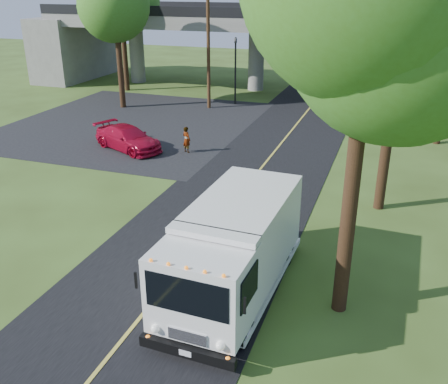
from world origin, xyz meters
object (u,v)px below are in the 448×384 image
at_px(tree_left_far, 122,3).
at_px(pedestrian, 187,140).
at_px(red_sedan, 128,138).
at_px(tree_right_near, 381,1).
at_px(utility_pole, 208,48).
at_px(traffic_signal, 235,64).
at_px(step_van, 234,247).
at_px(tree_left_lot, 116,0).

xyz_separation_m(tree_left_far, pedestrian, (11.98, -14.53, -6.68)).
bearing_deg(red_sedan, tree_right_near, -106.79).
bearing_deg(tree_left_far, tree_right_near, -50.19).
relative_size(utility_pole, pedestrian, 5.87).
relative_size(traffic_signal, red_sedan, 1.10).
bearing_deg(pedestrian, tree_right_near, 154.67).
bearing_deg(step_van, utility_pole, 114.77).
relative_size(step_van, pedestrian, 4.76).
bearing_deg(utility_pole, step_van, -67.36).
distance_m(traffic_signal, step_van, 26.61).
height_order(tree_left_lot, tree_left_far, tree_left_lot).
xyz_separation_m(traffic_signal, tree_left_lot, (-7.79, -4.16, 4.70)).
bearing_deg(step_van, tree_left_far, 127.16).
bearing_deg(pedestrian, utility_pole, -51.39).
distance_m(tree_left_lot, tree_left_far, 6.72).
distance_m(tree_left_far, pedestrian, 19.99).
distance_m(utility_pole, step_van, 25.38).
bearing_deg(step_van, red_sedan, 133.44).
height_order(traffic_signal, red_sedan, traffic_signal).
xyz_separation_m(tree_left_far, step_van, (19.00, -27.10, -5.81)).
relative_size(tree_left_lot, pedestrian, 6.85).
distance_m(tree_right_near, red_sedan, 20.06).
bearing_deg(tree_left_lot, pedestrian, -43.54).
xyz_separation_m(tree_right_near, pedestrian, (-10.52, 12.47, -8.04)).
bearing_deg(utility_pole, tree_left_lot, -161.03).
bearing_deg(red_sedan, utility_pole, 19.44).
height_order(utility_pole, tree_right_near, tree_right_near).
xyz_separation_m(traffic_signal, step_van, (8.20, -25.26, -1.56)).
bearing_deg(tree_right_near, red_sedan, 139.76).
relative_size(traffic_signal, pedestrian, 3.39).
distance_m(tree_right_near, tree_left_far, 35.17).
height_order(traffic_signal, tree_left_lot, tree_left_lot).
distance_m(tree_left_lot, pedestrian, 14.30).
relative_size(traffic_signal, tree_left_far, 0.53).
bearing_deg(tree_left_lot, traffic_signal, 28.11).
bearing_deg(tree_left_far, step_van, -54.97).
relative_size(utility_pole, tree_right_near, 0.77).
height_order(tree_left_lot, step_van, tree_left_lot).
relative_size(tree_left_far, step_van, 1.36).
height_order(traffic_signal, pedestrian, traffic_signal).
bearing_deg(tree_left_far, red_sedan, -60.71).
relative_size(utility_pole, tree_left_lot, 0.86).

